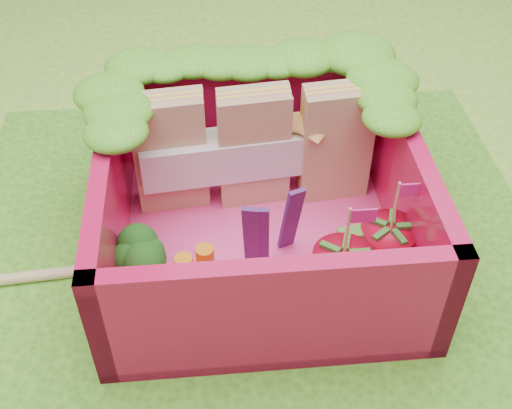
{
  "coord_description": "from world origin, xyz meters",
  "views": [
    {
      "loc": [
        -0.16,
        -1.86,
        2.1
      ],
      "look_at": [
        0.02,
        0.13,
        0.28
      ],
      "focal_mm": 45.0,
      "sensor_mm": 36.0,
      "label": 1
    }
  ],
  "objects_px": {
    "broccoli": "(142,267)",
    "sandwich_stack": "(255,148)",
    "strawberry_left": "(341,275)",
    "bento_box": "(260,200)",
    "strawberry_right": "(387,248)"
  },
  "relations": [
    {
      "from": "strawberry_right",
      "to": "broccoli",
      "type": "bearing_deg",
      "value": -176.92
    },
    {
      "from": "strawberry_right",
      "to": "sandwich_stack",
      "type": "bearing_deg",
      "value": 133.53
    },
    {
      "from": "bento_box",
      "to": "sandwich_stack",
      "type": "xyz_separation_m",
      "value": [
        0.01,
        0.29,
        0.05
      ]
    },
    {
      "from": "sandwich_stack",
      "to": "strawberry_right",
      "type": "distance_m",
      "value": 0.73
    },
    {
      "from": "strawberry_left",
      "to": "bento_box",
      "type": "bearing_deg",
      "value": 128.68
    },
    {
      "from": "broccoli",
      "to": "sandwich_stack",
      "type": "bearing_deg",
      "value": 49.34
    },
    {
      "from": "strawberry_left",
      "to": "strawberry_right",
      "type": "relative_size",
      "value": 1.02
    },
    {
      "from": "sandwich_stack",
      "to": "strawberry_right",
      "type": "bearing_deg",
      "value": -46.47
    },
    {
      "from": "bento_box",
      "to": "strawberry_left",
      "type": "bearing_deg",
      "value": -51.32
    },
    {
      "from": "bento_box",
      "to": "strawberry_left",
      "type": "relative_size",
      "value": 2.69
    },
    {
      "from": "bento_box",
      "to": "strawberry_left",
      "type": "distance_m",
      "value": 0.47
    },
    {
      "from": "broccoli",
      "to": "strawberry_right",
      "type": "distance_m",
      "value": 0.99
    },
    {
      "from": "sandwich_stack",
      "to": "broccoli",
      "type": "bearing_deg",
      "value": -130.66
    },
    {
      "from": "strawberry_right",
      "to": "strawberry_left",
      "type": "bearing_deg",
      "value": -148.61
    },
    {
      "from": "sandwich_stack",
      "to": "strawberry_left",
      "type": "height_order",
      "value": "sandwich_stack"
    }
  ]
}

